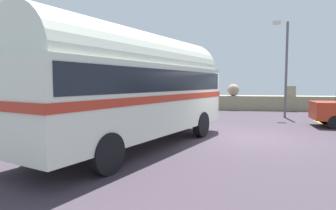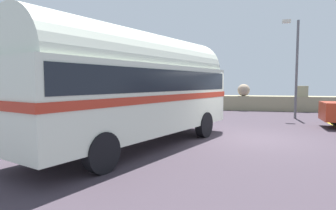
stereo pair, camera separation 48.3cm
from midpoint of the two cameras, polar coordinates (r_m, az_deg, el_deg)
The scene contains 4 objects.
ground at distance 11.14m, azimuth 17.81°, elevation -6.49°, with size 32.00×26.00×0.02m.
breakwater at distance 22.77m, azimuth 15.94°, elevation 0.71°, with size 31.36×2.26×2.39m.
vintage_coach at distance 9.17m, azimuth -4.67°, elevation 4.23°, with size 5.23×8.88×3.70m.
lamp_post at distance 18.18m, azimuth 24.84°, elevation 7.65°, with size 0.97×0.49×5.66m.
Camera 2 is at (-0.64, -10.86, 2.08)m, focal length 30.42 mm.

